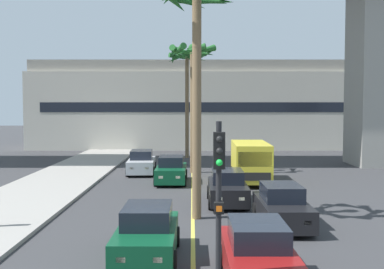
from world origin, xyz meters
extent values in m
cube|color=#DBCC4C|center=(0.00, 24.00, 0.00)|extent=(0.14, 56.00, 0.01)
cube|color=gray|center=(13.66, 35.28, 7.15)|extent=(2.80, 4.40, 14.31)
cube|color=beige|center=(0.00, 50.82, 4.00)|extent=(34.03, 8.00, 8.00)
cube|color=#9C998D|center=(0.00, 50.82, 8.60)|extent=(33.35, 7.20, 1.20)
cube|color=black|center=(0.00, 46.80, 4.40)|extent=(30.63, 0.04, 1.00)
cube|color=black|center=(1.61, 20.53, 0.58)|extent=(1.74, 4.12, 0.80)
cube|color=black|center=(1.61, 20.68, 1.26)|extent=(1.41, 2.06, 0.60)
cube|color=#F2EDCC|center=(2.06, 18.52, 0.63)|extent=(0.24, 0.08, 0.14)
cube|color=#F2EDCC|center=(1.12, 18.53, 0.63)|extent=(0.24, 0.08, 0.14)
cylinder|color=black|center=(2.40, 19.25, 0.32)|extent=(0.23, 0.64, 0.64)
cylinder|color=black|center=(0.79, 19.27, 0.32)|extent=(0.23, 0.64, 0.64)
cylinder|color=black|center=(2.43, 21.80, 0.32)|extent=(0.23, 0.64, 0.64)
cylinder|color=black|center=(0.81, 21.81, 0.32)|extent=(0.23, 0.64, 0.64)
cube|color=maroon|center=(1.65, 10.52, 0.58)|extent=(1.71, 4.10, 0.80)
cube|color=black|center=(1.65, 10.67, 1.26)|extent=(1.40, 2.05, 0.60)
cylinder|color=black|center=(2.46, 11.79, 0.32)|extent=(0.22, 0.64, 0.64)
cylinder|color=black|center=(0.84, 11.79, 0.32)|extent=(0.22, 0.64, 0.64)
cube|color=#0C4728|center=(-1.25, 26.64, 0.58)|extent=(1.73, 4.11, 0.80)
cube|color=black|center=(-1.25, 26.79, 1.26)|extent=(1.41, 2.06, 0.60)
cube|color=#F2EDCC|center=(-0.80, 24.62, 0.63)|extent=(0.24, 0.08, 0.14)
cube|color=#F2EDCC|center=(-1.74, 24.63, 0.63)|extent=(0.24, 0.08, 0.14)
cylinder|color=black|center=(-0.46, 25.36, 0.32)|extent=(0.23, 0.64, 0.64)
cylinder|color=black|center=(-2.07, 25.37, 0.32)|extent=(0.23, 0.64, 0.64)
cylinder|color=black|center=(-0.44, 27.90, 0.32)|extent=(0.23, 0.64, 0.64)
cylinder|color=black|center=(-2.05, 27.91, 0.32)|extent=(0.23, 0.64, 0.64)
cube|color=#0C4728|center=(-1.36, 12.52, 0.58)|extent=(1.72, 4.11, 0.80)
cube|color=black|center=(-1.36, 12.67, 1.26)|extent=(1.40, 2.06, 0.60)
cube|color=#F2EDCC|center=(-0.90, 10.50, 0.63)|extent=(0.24, 0.08, 0.14)
cube|color=#F2EDCC|center=(-1.83, 10.51, 0.63)|extent=(0.24, 0.08, 0.14)
cylinder|color=black|center=(-0.56, 11.24, 0.32)|extent=(0.22, 0.64, 0.64)
cylinder|color=black|center=(-2.17, 11.25, 0.32)|extent=(0.22, 0.64, 0.64)
cylinder|color=black|center=(-0.54, 13.78, 0.32)|extent=(0.22, 0.64, 0.64)
cylinder|color=black|center=(-2.16, 13.79, 0.32)|extent=(0.22, 0.64, 0.64)
cube|color=black|center=(3.35, 16.38, 0.58)|extent=(1.72, 4.11, 0.80)
cube|color=black|center=(3.35, 16.53, 1.26)|extent=(1.40, 2.06, 0.60)
cube|color=#F2EDCC|center=(3.83, 14.37, 0.63)|extent=(0.24, 0.08, 0.14)
cube|color=#F2EDCC|center=(2.89, 14.37, 0.63)|extent=(0.24, 0.08, 0.14)
cylinder|color=black|center=(4.17, 15.11, 0.32)|extent=(0.22, 0.64, 0.64)
cylinder|color=black|center=(2.55, 15.11, 0.32)|extent=(0.22, 0.64, 0.64)
cylinder|color=black|center=(4.16, 17.66, 0.32)|extent=(0.22, 0.64, 0.64)
cylinder|color=black|center=(2.54, 17.65, 0.32)|extent=(0.22, 0.64, 0.64)
cube|color=#B7BABF|center=(-3.41, 30.44, 0.58)|extent=(1.86, 4.16, 0.80)
cube|color=black|center=(-3.42, 30.59, 1.26)|extent=(1.47, 2.10, 0.60)
cube|color=#F2EDCC|center=(-2.87, 28.45, 0.63)|extent=(0.24, 0.09, 0.14)
cube|color=#F2EDCC|center=(-3.80, 28.41, 0.63)|extent=(0.24, 0.09, 0.14)
cylinder|color=black|center=(-2.56, 29.20, 0.32)|extent=(0.25, 0.65, 0.64)
cylinder|color=black|center=(-4.17, 29.14, 0.32)|extent=(0.25, 0.65, 0.64)
cylinder|color=black|center=(-2.66, 31.74, 0.32)|extent=(0.25, 0.65, 0.64)
cylinder|color=black|center=(-4.27, 31.68, 0.32)|extent=(0.25, 0.65, 0.64)
cube|color=yellow|center=(3.42, 26.76, 1.31)|extent=(2.14, 5.25, 2.10)
cube|color=black|center=(3.35, 24.20, 1.66)|extent=(1.80, 0.13, 0.80)
cube|color=black|center=(3.35, 24.14, 0.73)|extent=(1.70, 0.11, 0.44)
cylinder|color=black|center=(4.33, 25.18, 0.38)|extent=(0.28, 0.77, 0.76)
cylinder|color=black|center=(2.43, 25.23, 0.38)|extent=(0.28, 0.77, 0.76)
cylinder|color=black|center=(4.41, 28.29, 0.38)|extent=(0.28, 0.77, 0.76)
cylinder|color=black|center=(2.51, 28.35, 0.38)|extent=(0.28, 0.77, 0.76)
cylinder|color=black|center=(0.53, 8.54, 2.10)|extent=(0.12, 0.12, 4.20)
cube|color=black|center=(0.53, 8.40, 3.60)|extent=(0.24, 0.20, 0.76)
sphere|color=black|center=(0.53, 8.30, 3.84)|extent=(0.14, 0.14, 0.14)
sphere|color=black|center=(0.53, 8.30, 3.60)|extent=(0.14, 0.14, 0.14)
sphere|color=#19D83F|center=(0.53, 8.30, 3.36)|extent=(0.14, 0.14, 0.14)
cube|color=black|center=(0.53, 8.42, 2.40)|extent=(0.20, 0.16, 0.24)
cube|color=orange|center=(0.53, 8.34, 2.40)|extent=(0.12, 0.03, 0.12)
cylinder|color=brown|center=(-0.47, 40.39, 4.43)|extent=(0.32, 0.32, 8.86)
sphere|color=#236028|center=(-0.47, 40.39, 9.01)|extent=(0.60, 0.60, 0.60)
cone|color=#236028|center=(0.72, 40.34, 8.76)|extent=(0.54, 2.44, 0.92)
cone|color=#236028|center=(0.22, 41.36, 8.74)|extent=(2.23, 1.77, 0.95)
cone|color=#236028|center=(-0.95, 41.48, 8.83)|extent=(2.39, 1.39, 0.80)
cone|color=#236028|center=(-1.65, 40.27, 8.63)|extent=(0.68, 2.44, 1.13)
cone|color=#236028|center=(-1.15, 39.41, 8.64)|extent=(2.23, 1.73, 1.12)
cone|color=#236028|center=(0.10, 39.35, 8.71)|extent=(2.34, 1.54, 1.01)
cylinder|color=brown|center=(0.02, 30.91, 4.11)|extent=(0.36, 0.36, 8.23)
sphere|color=#236028|center=(0.02, 30.91, 8.38)|extent=(0.60, 0.60, 0.60)
cone|color=#236028|center=(1.08, 30.85, 8.14)|extent=(0.56, 2.18, 0.89)
cone|color=#236028|center=(0.58, 31.80, 8.17)|extent=(2.06, 1.52, 0.84)
cone|color=#236028|center=(-0.15, 31.95, 8.14)|extent=(2.20, 0.79, 0.88)
cone|color=#236028|center=(-0.96, 31.29, 8.08)|extent=(1.20, 2.17, 0.99)
cone|color=#236028|center=(-0.96, 30.51, 8.18)|extent=(1.22, 2.16, 0.81)
cone|color=#236028|center=(-0.15, 29.87, 8.10)|extent=(2.20, 0.78, 0.96)
cone|color=#236028|center=(0.57, 30.01, 8.10)|extent=(2.07, 1.50, 0.96)
cylinder|color=brown|center=(0.16, 17.62, 4.44)|extent=(0.36, 0.36, 8.88)
cone|color=#236028|center=(0.88, 18.36, 8.80)|extent=(1.83, 1.80, 0.87)
cone|color=#236028|center=(0.44, 18.62, 8.85)|extent=(2.17, 1.01, 0.79)
cone|color=#236028|center=(-0.36, 18.52, 8.82)|extent=(2.07, 1.44, 0.84)
cone|color=#236028|center=(-0.78, 18.07, 8.75)|extent=(1.33, 2.10, 0.97)
camera|label=1|loc=(-0.03, -1.44, 4.51)|focal=44.96mm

